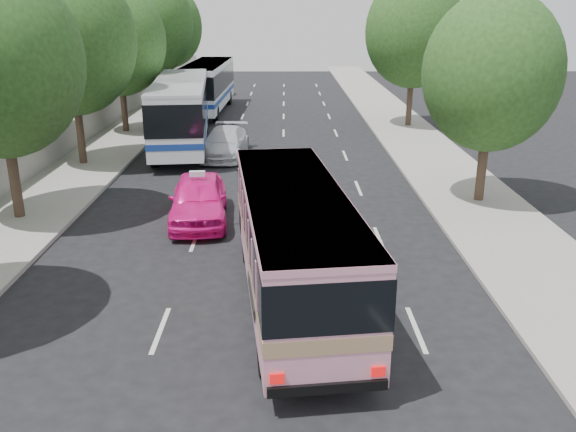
{
  "coord_description": "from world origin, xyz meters",
  "views": [
    {
      "loc": [
        1.07,
        -14.84,
        7.27
      ],
      "look_at": [
        1.16,
        1.7,
        1.6
      ],
      "focal_mm": 38.0,
      "sensor_mm": 36.0,
      "label": 1
    }
  ],
  "objects_px": {
    "pink_taxi": "(199,199)",
    "white_pickup": "(225,143)",
    "tour_coach_front": "(181,107)",
    "pink_bus": "(294,234)",
    "tour_coach_rear": "(208,83)"
  },
  "relations": [
    {
      "from": "tour_coach_front",
      "to": "tour_coach_rear",
      "type": "height_order",
      "value": "tour_coach_front"
    },
    {
      "from": "tour_coach_front",
      "to": "pink_bus",
      "type": "bearing_deg",
      "value": -78.56
    },
    {
      "from": "white_pickup",
      "to": "tour_coach_rear",
      "type": "distance_m",
      "value": 14.43
    },
    {
      "from": "pink_taxi",
      "to": "tour_coach_rear",
      "type": "height_order",
      "value": "tour_coach_rear"
    },
    {
      "from": "pink_bus",
      "to": "pink_taxi",
      "type": "relative_size",
      "value": 1.98
    },
    {
      "from": "pink_bus",
      "to": "white_pickup",
      "type": "distance_m",
      "value": 16.67
    },
    {
      "from": "pink_taxi",
      "to": "white_pickup",
      "type": "relative_size",
      "value": 0.97
    },
    {
      "from": "pink_bus",
      "to": "tour_coach_rear",
      "type": "distance_m",
      "value": 31.0
    },
    {
      "from": "white_pickup",
      "to": "pink_taxi",
      "type": "bearing_deg",
      "value": -85.4
    },
    {
      "from": "pink_taxi",
      "to": "pink_bus",
      "type": "bearing_deg",
      "value": -67.85
    },
    {
      "from": "tour_coach_front",
      "to": "tour_coach_rear",
      "type": "bearing_deg",
      "value": 84.09
    },
    {
      "from": "pink_bus",
      "to": "white_pickup",
      "type": "relative_size",
      "value": 1.93
    },
    {
      "from": "pink_bus",
      "to": "pink_taxi",
      "type": "height_order",
      "value": "pink_bus"
    },
    {
      "from": "white_pickup",
      "to": "tour_coach_front",
      "type": "height_order",
      "value": "tour_coach_front"
    },
    {
      "from": "tour_coach_front",
      "to": "pink_taxi",
      "type": "bearing_deg",
      "value": -84.33
    }
  ]
}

